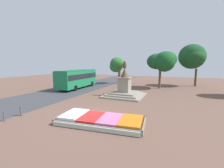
# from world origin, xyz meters

# --- Properties ---
(ground_plane) EXTENTS (85.80, 85.80, 0.00)m
(ground_plane) POSITION_xyz_m (0.00, 0.00, 0.00)
(ground_plane) COLOR brown
(street_asphalt_strip) EXTENTS (7.69, 75.08, 0.01)m
(street_asphalt_strip) POSITION_xyz_m (-9.69, 0.00, 0.01)
(street_asphalt_strip) COLOR #3D3D42
(street_asphalt_strip) RESTS_ON ground_plane
(flower_planter) EXTENTS (6.46, 3.49, 0.53)m
(flower_planter) POSITION_xyz_m (1.14, -1.11, 0.23)
(flower_planter) COLOR #38281C
(flower_planter) RESTS_ON ground_plane
(statue_monument) EXTENTS (4.95, 4.95, 4.58)m
(statue_monument) POSITION_xyz_m (-0.18, 8.27, 0.87)
(statue_monument) COLOR gray
(statue_monument) RESTS_ON ground_plane
(city_bus) EXTENTS (3.04, 9.28, 3.16)m
(city_bus) POSITION_xyz_m (-9.90, 11.42, 1.82)
(city_bus) COLOR #197A47
(city_bus) RESTS_ON ground_plane
(kerb_bollard_mid_a) EXTENTS (0.11, 0.11, 0.85)m
(kerb_bollard_mid_a) POSITION_xyz_m (-5.56, -3.60, 0.44)
(kerb_bollard_mid_a) COLOR #4C5156
(kerb_bollard_mid_a) RESTS_ON ground_plane
(kerb_bollard_mid_b) EXTENTS (0.16, 0.16, 0.83)m
(kerb_bollard_mid_b) POSITION_xyz_m (-5.52, -2.32, 0.44)
(kerb_bollard_mid_b) COLOR #4C5156
(kerb_bollard_mid_b) RESTS_ON ground_plane
(park_tree_far_left) EXTENTS (4.74, 4.87, 7.89)m
(park_tree_far_left) POSITION_xyz_m (8.63, 21.54, 5.48)
(park_tree_far_left) COLOR #4C3823
(park_tree_far_left) RESTS_ON ground_plane
(park_tree_far_right) EXTENTS (4.89, 5.07, 6.39)m
(park_tree_far_right) POSITION_xyz_m (3.78, 16.80, 4.74)
(park_tree_far_right) COLOR brown
(park_tree_far_right) RESTS_ON ground_plane
(park_tree_street_side) EXTENTS (3.38, 3.53, 5.63)m
(park_tree_street_side) POSITION_xyz_m (-5.76, 19.75, 3.99)
(park_tree_street_side) COLOR brown
(park_tree_street_side) RESTS_ON ground_plane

